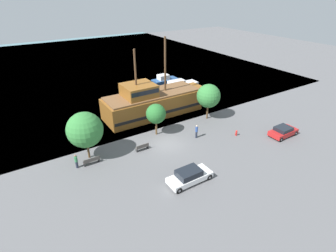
{
  "coord_description": "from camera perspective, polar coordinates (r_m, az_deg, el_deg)",
  "views": [
    {
      "loc": [
        -14.61,
        -23.45,
        17.15
      ],
      "look_at": [
        1.43,
        2.0,
        1.2
      ],
      "focal_mm": 28.0,
      "sensor_mm": 36.0,
      "label": 1
    }
  ],
  "objects": [
    {
      "name": "bench_promenade_east",
      "position": [
        31.22,
        -5.6,
        -4.59
      ],
      "size": [
        1.6,
        0.45,
        0.85
      ],
      "color": "#4C4742",
      "rests_on": "ground_plane"
    },
    {
      "name": "moored_boat_dockside",
      "position": [
        53.46,
        -0.77,
        9.97
      ],
      "size": [
        5.21,
        2.23,
        1.81
      ],
      "color": "navy",
      "rests_on": "water_surface"
    },
    {
      "name": "pedestrian_walking_near",
      "position": [
        29.69,
        -19.34,
        -7.25
      ],
      "size": [
        0.32,
        0.32,
        1.63
      ],
      "color": "#232838",
      "rests_on": "ground_plane"
    },
    {
      "name": "tree_row_east",
      "position": [
        29.6,
        -17.65,
        -0.81
      ],
      "size": [
        3.94,
        3.94,
        5.54
      ],
      "color": "brown",
      "rests_on": "ground_plane"
    },
    {
      "name": "tree_row_midwest",
      "position": [
        37.79,
        8.81,
        6.48
      ],
      "size": [
        3.37,
        3.37,
        5.23
      ],
      "color": "brown",
      "rests_on": "ground_plane"
    },
    {
      "name": "pedestrian_walking_far",
      "position": [
        33.57,
        6.23,
        -1.15
      ],
      "size": [
        0.32,
        0.32,
        1.81
      ],
      "color": "#232838",
      "rests_on": "ground_plane"
    },
    {
      "name": "water_surface",
      "position": [
        71.11,
        -19.87,
        12.36
      ],
      "size": [
        80.0,
        80.0,
        0.0
      ],
      "primitive_type": "plane",
      "color": "slate",
      "rests_on": "ground"
    },
    {
      "name": "bench_promenade_west",
      "position": [
        29.97,
        -16.28,
        -7.26
      ],
      "size": [
        1.78,
        0.45,
        0.85
      ],
      "color": "#4C4742",
      "rests_on": "ground_plane"
    },
    {
      "name": "ground_plane",
      "position": [
        32.52,
        -0.26,
        -3.9
      ],
      "size": [
        160.0,
        160.0,
        0.0
      ],
      "primitive_type": "plane",
      "color": "#5B5B5E"
    },
    {
      "name": "pirate_ship",
      "position": [
        39.47,
        -3.42,
        5.26
      ],
      "size": [
        16.02,
        5.24,
        11.21
      ],
      "color": "brown",
      "rests_on": "water_surface"
    },
    {
      "name": "parked_car_curb_front",
      "position": [
        26.35,
        4.68,
        -10.79
      ],
      "size": [
        4.57,
        1.89,
        1.44
      ],
      "color": "white",
      "rests_on": "ground_plane"
    },
    {
      "name": "tree_row_mideast",
      "position": [
        33.24,
        -2.64,
        2.67
      ],
      "size": [
        2.55,
        2.55,
        4.27
      ],
      "color": "brown",
      "rests_on": "ground_plane"
    },
    {
      "name": "parked_car_curb_mid",
      "position": [
        37.07,
        23.77,
        -1.07
      ],
      "size": [
        3.84,
        1.91,
        1.3
      ],
      "color": "#B21E1E",
      "rests_on": "ground_plane"
    },
    {
      "name": "moored_boat_outer",
      "position": [
        50.2,
        2.3,
        8.75
      ],
      "size": [
        7.76,
        2.15,
        1.78
      ],
      "color": "silver",
      "rests_on": "water_surface"
    },
    {
      "name": "fire_hydrant",
      "position": [
        35.23,
        14.66,
        -1.43
      ],
      "size": [
        0.42,
        0.25,
        0.76
      ],
      "color": "red",
      "rests_on": "ground_plane"
    }
  ]
}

